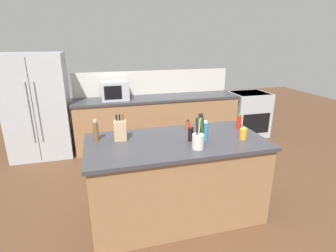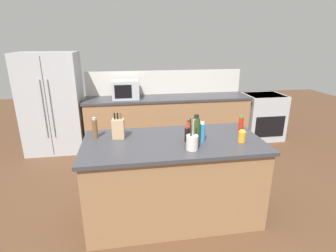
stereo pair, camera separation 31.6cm
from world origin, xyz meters
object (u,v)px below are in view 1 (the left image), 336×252
range_oven (248,114)px  hot_sauce_bottle (239,122)px  soy_sauce_bottle (191,134)px  dish_soap_bottle (205,131)px  olive_oil_bottle (200,130)px  utensil_crock (198,141)px  knife_block (120,130)px  microwave (115,90)px  pepper_grinder (96,131)px  spice_jar_paprika (188,124)px  honey_jar (243,134)px  refrigerator (38,106)px

range_oven → hot_sauce_bottle: 2.53m
soy_sauce_bottle → dish_soap_bottle: (0.16, -0.02, 0.02)m
olive_oil_bottle → utensil_crock: bearing=-120.2°
knife_block → hot_sauce_bottle: knife_block is taller
range_oven → knife_block: (-2.86, -2.03, 0.59)m
knife_block → utensil_crock: (0.73, -0.44, -0.03)m
dish_soap_bottle → microwave: bearing=109.2°
soy_sauce_bottle → pepper_grinder: bearing=164.4°
hot_sauce_bottle → dish_soap_bottle: dish_soap_bottle is taller
knife_block → olive_oil_bottle: olive_oil_bottle is taller
spice_jar_paprika → pepper_grinder: bearing=-174.1°
honey_jar → hot_sauce_bottle: bearing=67.9°
dish_soap_bottle → hot_sauce_bottle: bearing=24.5°
hot_sauce_bottle → dish_soap_bottle: bearing=-155.5°
utensil_crock → spice_jar_paprika: bearing=80.0°
refrigerator → spice_jar_paprika: 2.80m
refrigerator → spice_jar_paprika: refrigerator is taller
utensil_crock → hot_sauce_bottle: (0.71, 0.45, 0.00)m
pepper_grinder → dish_soap_bottle: bearing=-14.5°
spice_jar_paprika → soy_sauce_bottle: bearing=-105.2°
hot_sauce_bottle → microwave: bearing=123.7°
pepper_grinder → hot_sauce_bottle: bearing=-1.4°
honey_jar → hot_sauce_bottle: (0.14, 0.34, 0.02)m
range_oven → dish_soap_bottle: (-1.98, -2.27, 0.58)m
dish_soap_bottle → range_oven: bearing=49.0°
knife_block → utensil_crock: bearing=-24.3°
honey_jar → range_oven: bearing=56.5°
honey_jar → hot_sauce_bottle: size_ratio=0.73×
range_oven → knife_block: size_ratio=3.17×
microwave → hot_sauce_bottle: bearing=-56.3°
microwave → hot_sauce_bottle: microwave is taller
soy_sauce_bottle → olive_oil_bottle: olive_oil_bottle is taller
knife_block → pepper_grinder: knife_block is taller
range_oven → hot_sauce_bottle: size_ratio=5.05×
utensil_crock → spice_jar_paprika: (0.11, 0.61, -0.03)m
pepper_grinder → dish_soap_bottle: 1.18m
pepper_grinder → olive_oil_bottle: bearing=-19.7°
utensil_crock → range_oven: bearing=49.2°
knife_block → honey_jar: knife_block is taller
honey_jar → olive_oil_bottle: olive_oil_bottle is taller
spice_jar_paprika → pepper_grinder: (-1.09, -0.11, 0.06)m
pepper_grinder → soy_sauce_bottle: (0.99, -0.27, -0.03)m
range_oven → olive_oil_bottle: bearing=-131.3°
honey_jar → utensil_crock: bearing=-169.1°
microwave → hot_sauce_bottle: size_ratio=2.63×
soy_sauce_bottle → olive_oil_bottle: 0.14m
microwave → honey_jar: 2.65m
range_oven → soy_sauce_bottle: bearing=-133.5°
range_oven → pepper_grinder: (-3.12, -1.98, 0.58)m
microwave → olive_oil_bottle: bearing=-73.4°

